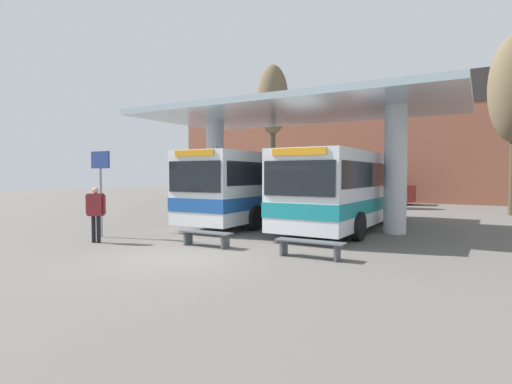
{
  "coord_description": "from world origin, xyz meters",
  "views": [
    {
      "loc": [
        6.97,
        -8.22,
        2.21
      ],
      "look_at": [
        0.0,
        4.08,
        1.6
      ],
      "focal_mm": 28.0,
      "sensor_mm": 36.0,
      "label": 1
    }
  ],
  "objects": [
    {
      "name": "waiting_bench_near_pillar",
      "position": [
        3.02,
        1.64,
        0.35
      ],
      "size": [
        1.9,
        0.44,
        0.46
      ],
      "color": "#4C5156",
      "rests_on": "ground_plane"
    },
    {
      "name": "townhouse_backdrop",
      "position": [
        0.0,
        25.19,
        5.77
      ],
      "size": [
        40.0,
        0.58,
        9.89
      ],
      "color": "brown",
      "rests_on": "ground_plane"
    },
    {
      "name": "poplar_tree_behind_right",
      "position": [
        -6.06,
        17.15,
        7.36
      ],
      "size": [
        2.23,
        2.23,
        9.99
      ],
      "color": "#473A2B",
      "rests_on": "ground_plane"
    },
    {
      "name": "waiting_bench_mid_platform",
      "position": [
        -0.38,
        1.64,
        0.34
      ],
      "size": [
        1.77,
        0.44,
        0.46
      ],
      "color": "#4C5156",
      "rests_on": "ground_plane"
    },
    {
      "name": "station_canopy",
      "position": [
        0.0,
        7.42,
        4.33
      ],
      "size": [
        13.27,
        7.0,
        5.03
      ],
      "color": "silver",
      "rests_on": "ground_plane"
    },
    {
      "name": "info_sign_platform",
      "position": [
        -4.77,
        1.33,
        2.16
      ],
      "size": [
        0.9,
        0.09,
        3.04
      ],
      "color": "gray",
      "rests_on": "ground_plane"
    },
    {
      "name": "ground_plane",
      "position": [
        0.0,
        0.0,
        0.0
      ],
      "size": [
        100.0,
        100.0,
        0.0
      ],
      "primitive_type": "plane",
      "color": "#605B56"
    },
    {
      "name": "transit_bus_center_bay",
      "position": [
        2.2,
        8.25,
        1.71
      ],
      "size": [
        3.06,
        10.46,
        3.06
      ],
      "rotation": [
        0.0,
        0.0,
        3.11
      ],
      "color": "silver",
      "rests_on": "ground_plane"
    },
    {
      "name": "parked_car_street",
      "position": [
        0.48,
        22.68,
        1.02
      ],
      "size": [
        4.44,
        2.06,
        2.13
      ],
      "rotation": [
        0.0,
        0.0,
        -0.01
      ],
      "color": "maroon",
      "rests_on": "ground_plane"
    },
    {
      "name": "transit_bus_left_bay",
      "position": [
        -2.13,
        9.14,
        1.75
      ],
      "size": [
        2.85,
        12.03,
        3.13
      ],
      "rotation": [
        0.0,
        0.0,
        3.15
      ],
      "color": "white",
      "rests_on": "ground_plane"
    },
    {
      "name": "pedestrian_waiting",
      "position": [
        -3.95,
        0.46,
        1.1
      ],
      "size": [
        0.63,
        0.45,
        1.8
      ],
      "rotation": [
        0.0,
        0.0,
        0.47
      ],
      "color": "black",
      "rests_on": "ground_plane"
    }
  ]
}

